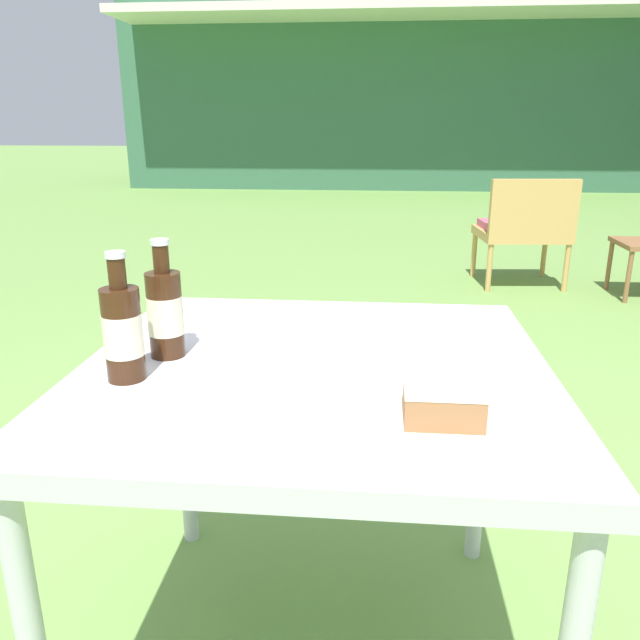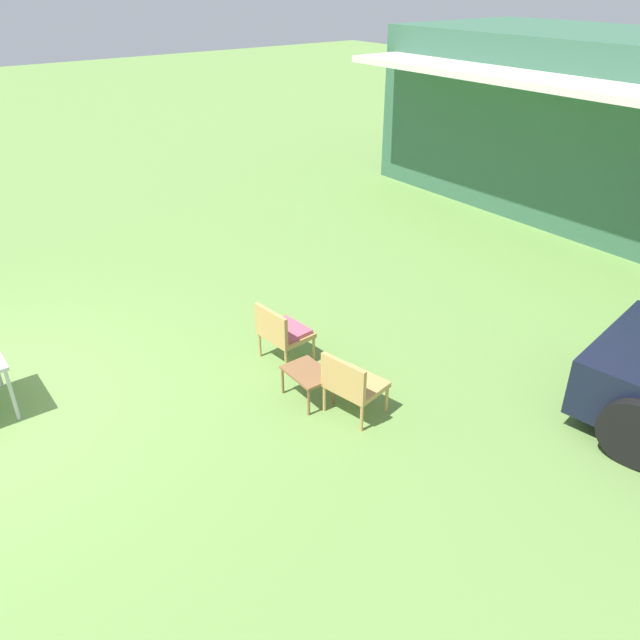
# 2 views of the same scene
# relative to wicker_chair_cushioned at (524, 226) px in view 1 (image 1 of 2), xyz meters

# --- Properties ---
(cabin_building) EXTENTS (10.63, 5.22, 3.26)m
(cabin_building) POSITION_rel_wicker_chair_cushioned_xyz_m (-0.02, 8.36, 1.22)
(cabin_building) COLOR #38664C
(cabin_building) RESTS_ON ground_plane
(wicker_chair_cushioned) EXTENTS (0.62, 0.55, 0.75)m
(wicker_chair_cushioned) POSITION_rel_wicker_chair_cushioned_xyz_m (0.00, 0.00, 0.00)
(wicker_chair_cushioned) COLOR tan
(wicker_chair_cushioned) RESTS_ON ground_plane
(patio_table) EXTENTS (0.84, 0.82, 0.68)m
(patio_table) POSITION_rel_wicker_chair_cushioned_xyz_m (-1.11, -3.33, 0.20)
(patio_table) COLOR silver
(patio_table) RESTS_ON ground_plane
(cake_on_plate) EXTENTS (0.23, 0.23, 0.07)m
(cake_on_plate) POSITION_rel_wicker_chair_cushioned_xyz_m (-0.92, -3.57, 0.29)
(cake_on_plate) COLOR silver
(cake_on_plate) RESTS_ON patio_table
(cola_bottle_near) EXTENTS (0.07, 0.07, 0.22)m
(cola_bottle_near) POSITION_rel_wicker_chair_cushioned_xyz_m (-1.39, -3.32, 0.35)
(cola_bottle_near) COLOR #381E0F
(cola_bottle_near) RESTS_ON patio_table
(cola_bottle_far) EXTENTS (0.07, 0.07, 0.22)m
(cola_bottle_far) POSITION_rel_wicker_chair_cushioned_xyz_m (-1.43, -3.44, 0.35)
(cola_bottle_far) COLOR #381E0F
(cola_bottle_far) RESTS_ON patio_table
(fork) EXTENTS (0.17, 0.06, 0.01)m
(fork) POSITION_rel_wicker_chair_cushioned_xyz_m (-0.99, -3.57, 0.27)
(fork) COLOR silver
(fork) RESTS_ON patio_table
(loose_bottle_cap) EXTENTS (0.03, 0.03, 0.01)m
(loose_bottle_cap) POSITION_rel_wicker_chair_cushioned_xyz_m (-1.11, -3.27, 0.27)
(loose_bottle_cap) COLOR silver
(loose_bottle_cap) RESTS_ON patio_table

